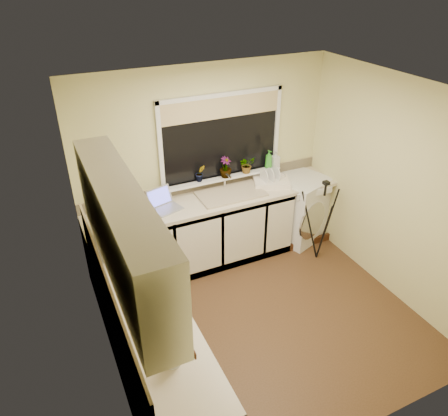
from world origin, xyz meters
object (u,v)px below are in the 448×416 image
Objects in this scene: microwave at (116,231)px; plant_c at (226,167)px; steel_jar at (155,322)px; cup_back at (281,178)px; plant_d at (247,165)px; cup_left at (150,322)px; dish_rack at (271,182)px; glass_jug at (172,355)px; laptop at (164,203)px; kettle at (129,242)px; soap_bottle_green at (269,159)px; washing_machine at (298,208)px; plant_b at (200,173)px; tripod at (321,221)px; soap_bottle_clear at (275,159)px.

microwave is 2.19× the size of plant_c.
steel_jar is 2.89m from cup_back.
cup_back is at bearing -10.65° from plant_c.
cup_left is at bearing -134.19° from plant_d.
microwave is (-2.11, -0.51, 0.13)m from dish_rack.
cup_back is at bearing 44.00° from glass_jug.
laptop is 0.91m from kettle.
steel_jar is at bearing -137.82° from soap_bottle_green.
cup_back is at bearing -66.38° from microwave.
plant_b reaches higher than washing_machine.
laptop is 1.99m from tripod.
soap_bottle_green reaches higher than washing_machine.
kettle is 1.70m from plant_c.
plant_d is (-0.68, 0.76, 0.60)m from tripod.
laptop is 1.81× the size of plant_b.
glass_jug is 3.24m from soap_bottle_clear.
soap_bottle_green reaches higher than cup_left.
soap_bottle_green is at bearing 179.16° from soap_bottle_clear.
plant_d reaches higher than cup_left.
cup_back is at bearing 145.74° from washing_machine.
cup_left is (-1.56, -1.91, -0.23)m from plant_c.
plant_c is (-1.01, 0.21, 0.73)m from washing_machine.
tripod is at bearing -71.84° from soap_bottle_clear.
plant_b is 2.31m from cup_left.
tripod reaches higher than steel_jar.
cup_back is at bearing -84.12° from soap_bottle_clear.
soap_bottle_clear reaches higher than washing_machine.
microwave is 2.42× the size of soap_bottle_green.
cup_back is at bearing -17.86° from plant_d.
plant_d is at bearing 162.14° from cup_back.
dish_rack is 0.81m from tripod.
cup_back is (2.26, 2.18, -0.04)m from glass_jug.
washing_machine is at bearing -11.71° from plant_c.
steel_jar is 2.48m from plant_c.
plant_b is at bearing 1.91° from laptop.
steel_jar is 2.98m from soap_bottle_clear.
cup_left is (-0.03, -1.23, -0.11)m from microwave.
washing_machine is 5.20× the size of glass_jug.
plant_b reaches higher than soap_bottle_clear.
dish_rack is at bearing 39.24° from cup_left.
tripod is 1.93× the size of microwave.
glass_jug is at bearing -123.52° from laptop.
tripod is 2.82m from cup_left.
steel_jar reaches higher than cup_left.
washing_machine is 2.02× the size of dish_rack.
washing_machine is at bearing 73.73° from tripod.
microwave is at bearing -149.66° from plant_b.
laptop is at bearing -172.12° from plant_d.
cup_back is (0.17, 0.03, 0.01)m from dish_rack.
kettle is at bearing 169.93° from tripod.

